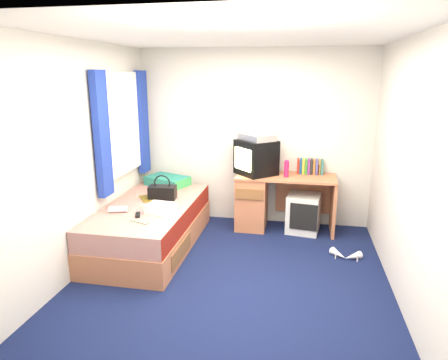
% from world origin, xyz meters
% --- Properties ---
extents(ground, '(3.40, 3.40, 0.00)m').
position_xyz_m(ground, '(0.00, 0.00, 0.00)').
color(ground, '#0C1438').
rests_on(ground, ground).
extents(room_shell, '(3.40, 3.40, 3.40)m').
position_xyz_m(room_shell, '(0.00, 0.00, 1.45)').
color(room_shell, white).
rests_on(room_shell, ground).
extents(bed, '(1.01, 2.00, 0.54)m').
position_xyz_m(bed, '(-1.10, 0.54, 0.27)').
color(bed, '#C47951').
rests_on(bed, ground).
extents(pillow, '(0.66, 0.54, 0.12)m').
position_xyz_m(pillow, '(-1.17, 1.40, 0.60)').
color(pillow, '#176096').
rests_on(pillow, bed).
extents(desk, '(1.30, 0.55, 0.75)m').
position_xyz_m(desk, '(0.20, 1.44, 0.41)').
color(desk, '#C47951').
rests_on(desk, ground).
extents(storage_cube, '(0.47, 0.47, 0.51)m').
position_xyz_m(storage_cube, '(0.73, 1.38, 0.26)').
color(storage_cube, silver).
rests_on(storage_cube, ground).
extents(crt_tv, '(0.63, 0.63, 0.46)m').
position_xyz_m(crt_tv, '(0.07, 1.44, 0.98)').
color(crt_tv, black).
rests_on(crt_tv, desk).
extents(vcr, '(0.54, 0.54, 0.08)m').
position_xyz_m(vcr, '(0.07, 1.44, 1.25)').
color(vcr, silver).
rests_on(vcr, crt_tv).
extents(book_row, '(0.34, 0.13, 0.20)m').
position_xyz_m(book_row, '(0.78, 1.60, 0.85)').
color(book_row, maroon).
rests_on(book_row, desk).
extents(picture_frame, '(0.04, 0.12, 0.14)m').
position_xyz_m(picture_frame, '(0.90, 1.59, 0.82)').
color(picture_frame, black).
rests_on(picture_frame, desk).
extents(pink_water_bottle, '(0.07, 0.07, 0.20)m').
position_xyz_m(pink_water_bottle, '(0.48, 1.37, 0.85)').
color(pink_water_bottle, '#DA1E53').
rests_on(pink_water_bottle, desk).
extents(aerosol_can, '(0.06, 0.06, 0.18)m').
position_xyz_m(aerosol_can, '(0.34, 1.52, 0.84)').
color(aerosol_can, silver).
rests_on(aerosol_can, desk).
extents(handbag, '(0.35, 0.22, 0.31)m').
position_xyz_m(handbag, '(-1.02, 0.77, 0.63)').
color(handbag, black).
rests_on(handbag, bed).
extents(towel, '(0.32, 0.28, 0.10)m').
position_xyz_m(towel, '(-0.87, 0.30, 0.59)').
color(towel, white).
rests_on(towel, bed).
extents(magazine, '(0.33, 0.35, 0.01)m').
position_xyz_m(magazine, '(-1.18, 0.75, 0.55)').
color(magazine, gold).
rests_on(magazine, bed).
extents(water_bottle, '(0.21, 0.13, 0.07)m').
position_xyz_m(water_bottle, '(-1.34, 0.20, 0.58)').
color(water_bottle, silver).
rests_on(water_bottle, bed).
extents(colour_swatch_fan, '(0.23, 0.13, 0.01)m').
position_xyz_m(colour_swatch_fan, '(-0.99, -0.04, 0.55)').
color(colour_swatch_fan, gold).
rests_on(colour_swatch_fan, bed).
extents(remote_control, '(0.10, 0.17, 0.02)m').
position_xyz_m(remote_control, '(-1.09, 0.14, 0.55)').
color(remote_control, black).
rests_on(remote_control, bed).
extents(window_assembly, '(0.11, 1.42, 1.40)m').
position_xyz_m(window_assembly, '(-1.55, 0.90, 1.42)').
color(window_assembly, silver).
rests_on(window_assembly, room_shell).
extents(white_heels, '(0.37, 0.25, 0.09)m').
position_xyz_m(white_heels, '(1.21, 0.63, 0.04)').
color(white_heels, white).
rests_on(white_heels, ground).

